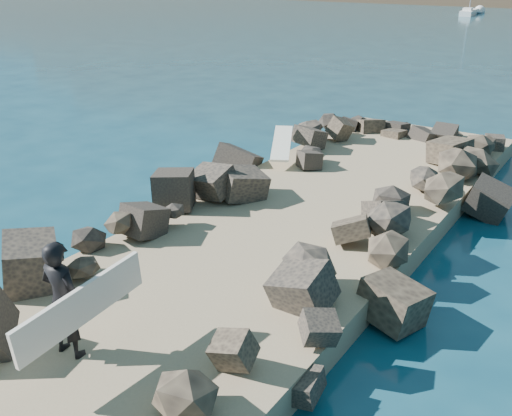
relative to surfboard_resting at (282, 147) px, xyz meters
The scene contains 7 objects.
ground 5.29m from the surfboard_resting, 58.79° to the right, with size 800.00×800.00×0.00m, color #0F384C.
jetty 7.02m from the surfboard_resting, 67.33° to the right, with size 6.00×26.00×0.60m, color #8C7759.
riprap_left 5.97m from the surfboard_resting, 92.02° to the right, with size 2.60×22.00×1.00m, color #272321.
riprap_right 8.17m from the surfboard_resting, 46.74° to the right, with size 2.60×22.00×1.00m, color black.
surfboard_resting is the anchor object (origin of this frame).
surfer_with_board 10.54m from the surfboard_resting, 76.77° to the right, with size 0.90×2.46×1.98m.
sailboat_e 70.49m from the surfboard_resting, 100.41° to the left, with size 2.30×7.01×8.32m.
Camera 1 is at (6.31, -10.35, 6.33)m, focal length 40.00 mm.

